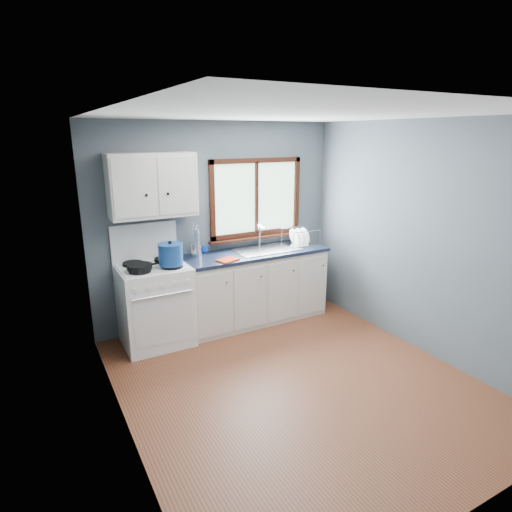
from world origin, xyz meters
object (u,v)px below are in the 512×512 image
gas_range (155,302)px  thermos (197,244)px  stockpot (171,254)px  dish_rack (300,240)px  utensil_crock (196,249)px  skillet (140,267)px  base_cabinets (255,290)px  sink (267,254)px

gas_range → thermos: bearing=12.5°
stockpot → dish_rack: stockpot is taller
utensil_crock → skillet: bearing=-156.8°
thermos → gas_range: bearing=-167.5°
skillet → base_cabinets: bearing=-3.7°
stockpot → utensil_crock: utensil_crock is taller
thermos → sink: bearing=-6.9°
skillet → dish_rack: dish_rack is taller
gas_range → utensil_crock: gas_range is taller
base_cabinets → dish_rack: (0.71, 0.03, 0.57)m
thermos → skillet: bearing=-160.0°
base_cabinets → sink: bearing=-0.1°
sink → stockpot: (-1.31, -0.16, 0.22)m
base_cabinets → dish_rack: bearing=2.1°
stockpot → dish_rack: size_ratio=0.79×
base_cabinets → gas_range: bearing=-179.2°
base_cabinets → skillet: bearing=-173.7°
sink → thermos: size_ratio=2.51×
gas_range → base_cabinets: (1.31, 0.02, -0.08)m
thermos → dish_rack: thermos is taller
stockpot → utensil_crock: size_ratio=0.83×
utensil_crock → thermos: (-0.01, -0.05, 0.08)m
stockpot → utensil_crock: bearing=38.0°
sink → stockpot: stockpot is taller
sink → dish_rack: (0.53, 0.03, 0.12)m
skillet → thermos: bearing=10.0°
utensil_crock → dish_rack: size_ratio=0.96×
sink → stockpot: size_ratio=2.41×
thermos → dish_rack: 1.44m
base_cabinets → sink: 0.48m
sink → thermos: (-0.91, 0.11, 0.23)m
stockpot → utensil_crock: (0.42, 0.33, -0.07)m
skillet → thermos: (0.75, 0.27, 0.10)m
thermos → utensil_crock: bearing=79.1°
base_cabinets → thermos: size_ratio=5.54×
gas_range → dish_rack: (2.01, 0.04, 0.49)m
gas_range → skillet: size_ratio=3.30×
skillet → utensil_crock: utensil_crock is taller
sink → dish_rack: 0.54m
base_cabinets → stockpot: size_ratio=5.30×
base_cabinets → utensil_crock: 0.95m
sink → skillet: size_ratio=2.04×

